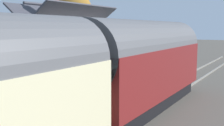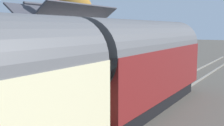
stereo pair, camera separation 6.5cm
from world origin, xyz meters
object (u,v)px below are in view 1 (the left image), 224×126
bench_by_lamp (139,56)px  planter_edge_near (118,61)px  station_building (67,47)px  planter_corner_building (116,58)px  bench_mid_platform (152,54)px  planter_under_sign (119,68)px  station_sign_board (157,50)px  tree_distant (73,10)px  tree_mid_background (32,25)px

bench_by_lamp → planter_edge_near: bearing=167.0°
station_building → planter_corner_building: bearing=-2.5°
station_building → bench_mid_platform: bearing=-10.9°
planter_edge_near → planter_under_sign: planter_under_sign is taller
station_sign_board → tree_distant: (2.01, 10.33, 3.62)m
planter_edge_near → station_sign_board: bearing=-52.0°
planter_under_sign → tree_distant: tree_distant is taller
planter_edge_near → bench_mid_platform: bearing=-10.8°
planter_corner_building → planter_under_sign: size_ratio=0.96×
bench_by_lamp → planter_under_sign: 6.87m
planter_corner_building → planter_under_sign: bearing=-147.7°
planter_corner_building → station_sign_board: size_ratio=0.52×
planter_under_sign → tree_mid_background: size_ratio=0.15×
station_sign_board → tree_distant: size_ratio=0.20×
bench_mid_platform → station_sign_board: station_sign_board is taller
planter_edge_near → planter_under_sign: size_ratio=0.84×
station_building → bench_mid_platform: 10.17m
bench_mid_platform → tree_mid_background: size_ratio=0.25×
planter_under_sign → tree_distant: (7.97, 10.14, 4.37)m
station_sign_board → tree_mid_background: tree_mid_background is taller
station_building → planter_edge_near: size_ratio=10.01×
station_building → planter_under_sign: size_ratio=8.37×
bench_by_lamp → tree_distant: bearing=81.0°
station_sign_board → tree_mid_background: (0.36, 14.84, 2.03)m
planter_corner_building → station_sign_board: 3.53m
bench_mid_platform → station_sign_board: bearing=-150.5°
station_building → bench_by_lamp: bearing=-11.7°
bench_mid_platform → planter_edge_near: size_ratio=2.02×
planter_corner_building → planter_under_sign: planter_under_sign is taller
planter_corner_building → planter_edge_near: planter_corner_building is taller
station_sign_board → tree_distant: tree_distant is taller
bench_by_lamp → planter_under_sign: size_ratio=1.68×
tree_distant → tree_mid_background: tree_distant is taller
station_building → bench_mid_platform: station_building is taller
station_building → bench_mid_platform: size_ratio=4.97×
bench_mid_platform → planter_under_sign: (-8.83, -1.44, -0.04)m
bench_mid_platform → tree_distant: size_ratio=0.18×
bench_mid_platform → planter_under_sign: size_ratio=1.69×
planter_corner_building → tree_mid_background: (1.43, 11.57, 2.82)m
tree_mid_background → bench_mid_platform: bearing=-79.2°
bench_by_lamp → planter_corner_building: 2.22m
tree_mid_background → planter_edge_near: bearing=-100.9°
planter_edge_near → planter_under_sign: (-3.95, -2.37, 0.09)m
tree_mid_background → bench_by_lamp: bearing=-88.5°
bench_mid_platform → planter_edge_near: bearing=169.2°
bench_by_lamp → tree_distant: 9.54m
station_sign_board → planter_corner_building: bearing=108.2°
planter_under_sign → bench_mid_platform: bearing=9.2°
station_building → planter_corner_building: 6.10m
bench_by_lamp → station_sign_board: bearing=-109.7°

